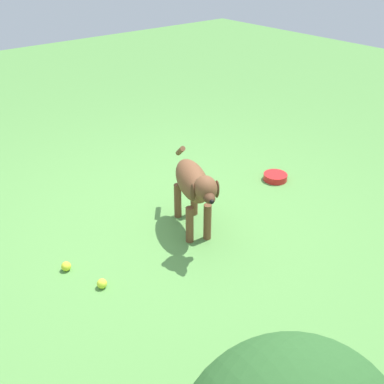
% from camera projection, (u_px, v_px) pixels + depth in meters
% --- Properties ---
extents(ground, '(14.00, 14.00, 0.00)m').
position_uv_depth(ground, '(177.00, 228.00, 3.53)').
color(ground, '#548C42').
extents(dog, '(0.45, 0.84, 0.61)m').
position_uv_depth(dog, '(194.00, 185.00, 3.30)').
color(dog, brown).
rests_on(dog, ground).
extents(tennis_ball_0, '(0.07, 0.07, 0.07)m').
position_uv_depth(tennis_ball_0, '(66.00, 266.00, 3.08)').
color(tennis_ball_0, yellow).
rests_on(tennis_ball_0, ground).
extents(tennis_ball_1, '(0.07, 0.07, 0.07)m').
position_uv_depth(tennis_ball_1, '(102.00, 283.00, 2.93)').
color(tennis_ball_1, '#CEE135').
rests_on(tennis_ball_1, ground).
extents(water_bowl, '(0.22, 0.22, 0.06)m').
position_uv_depth(water_bowl, '(275.00, 177.00, 4.20)').
color(water_bowl, red).
rests_on(water_bowl, ground).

